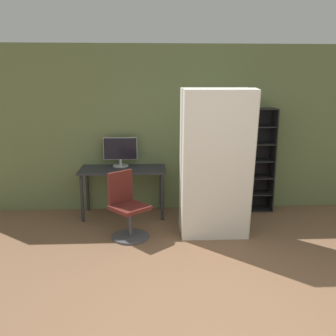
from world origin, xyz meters
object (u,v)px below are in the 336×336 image
at_px(mattress_far, 213,162).
at_px(office_chair, 127,212).
at_px(bookshelf, 249,161).
at_px(monitor, 120,151).
at_px(mattress_near, 218,167).

bearing_deg(mattress_far, office_chair, -170.76).
height_order(bookshelf, mattress_far, mattress_far).
distance_m(monitor, mattress_near, 1.83).
xyz_separation_m(office_chair, mattress_near, (1.21, -0.16, 0.65)).
height_order(office_chair, bookshelf, bookshelf).
height_order(mattress_near, mattress_far, mattress_near).
xyz_separation_m(mattress_near, mattress_far, (0.00, 0.36, -0.00)).
bearing_deg(mattress_far, mattress_near, -90.00).
height_order(monitor, bookshelf, bookshelf).
bearing_deg(monitor, office_chair, -81.55).
distance_m(bookshelf, mattress_near, 1.44).
distance_m(monitor, mattress_far, 1.62).
bearing_deg(office_chair, mattress_near, -7.47).
relative_size(office_chair, bookshelf, 0.54).
bearing_deg(bookshelf, office_chair, -151.29).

